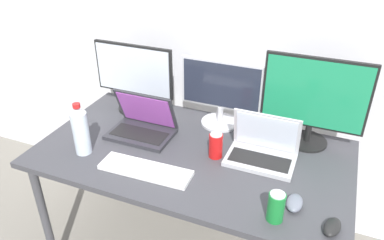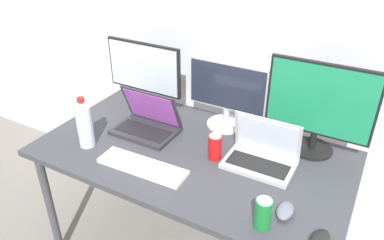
# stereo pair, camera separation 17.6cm
# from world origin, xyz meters

# --- Properties ---
(wall_back) EXTENTS (7.00, 0.08, 2.60)m
(wall_back) POSITION_xyz_m (0.00, 0.59, 1.30)
(wall_back) COLOR silver
(wall_back) RESTS_ON ground
(work_desk) EXTENTS (1.52, 0.83, 0.74)m
(work_desk) POSITION_xyz_m (0.00, 0.00, 0.68)
(work_desk) COLOR #424247
(work_desk) RESTS_ON ground
(monitor_left) EXTENTS (0.48, 0.22, 0.40)m
(monitor_left) POSITION_xyz_m (-0.48, 0.29, 0.95)
(monitor_left) COLOR black
(monitor_left) RESTS_ON work_desk
(monitor_center) EXTENTS (0.44, 0.21, 0.37)m
(monitor_center) POSITION_xyz_m (0.04, 0.31, 0.94)
(monitor_center) COLOR silver
(monitor_center) RESTS_ON work_desk
(monitor_right) EXTENTS (0.50, 0.20, 0.46)m
(monitor_right) POSITION_xyz_m (0.51, 0.30, 0.99)
(monitor_right) COLOR black
(monitor_right) RESTS_ON work_desk
(laptop_silver) EXTENTS (0.33, 0.23, 0.23)m
(laptop_silver) POSITION_xyz_m (-0.31, 0.06, 0.79)
(laptop_silver) COLOR #2D2D33
(laptop_silver) RESTS_ON work_desk
(laptop_secondary) EXTENTS (0.32, 0.21, 0.22)m
(laptop_secondary) POSITION_xyz_m (0.33, 0.08, 0.79)
(laptop_secondary) COLOR #B7B7BC
(laptop_secondary) RESTS_ON work_desk
(keyboard_main) EXTENTS (0.44, 0.14, 0.02)m
(keyboard_main) POSITION_xyz_m (-0.13, -0.23, 0.75)
(keyboard_main) COLOR white
(keyboard_main) RESTS_ON work_desk
(mouse_by_keyboard) EXTENTS (0.06, 0.11, 0.04)m
(mouse_by_keyboard) POSITION_xyz_m (0.53, -0.20, 0.76)
(mouse_by_keyboard) COLOR slate
(mouse_by_keyboard) RESTS_ON work_desk
(mouse_by_laptop) EXTENTS (0.08, 0.12, 0.04)m
(mouse_by_laptop) POSITION_xyz_m (0.68, -0.28, 0.76)
(mouse_by_laptop) COLOR black
(mouse_by_laptop) RESTS_ON work_desk
(water_bottle) EXTENTS (0.08, 0.08, 0.27)m
(water_bottle) POSITION_xyz_m (-0.49, -0.21, 0.86)
(water_bottle) COLOR silver
(water_bottle) RESTS_ON work_desk
(soda_can_near_keyboard) EXTENTS (0.07, 0.07, 0.13)m
(soda_can_near_keyboard) POSITION_xyz_m (0.47, -0.30, 0.80)
(soda_can_near_keyboard) COLOR #197F33
(soda_can_near_keyboard) RESTS_ON work_desk
(soda_can_by_laptop) EXTENTS (0.07, 0.07, 0.13)m
(soda_can_by_laptop) POSITION_xyz_m (0.12, 0.01, 0.80)
(soda_can_by_laptop) COLOR red
(soda_can_by_laptop) RESTS_ON work_desk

